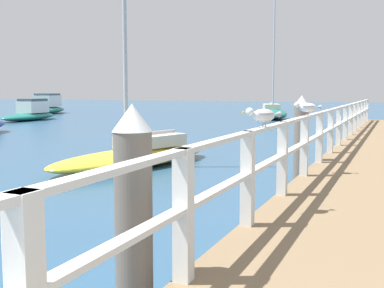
% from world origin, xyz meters
% --- Properties ---
extents(pier_deck, '(2.35, 24.80, 0.49)m').
position_xyz_m(pier_deck, '(0.00, 12.40, 0.24)').
color(pier_deck, '#846B4C').
rests_on(pier_deck, ground_plane).
extents(pier_railing, '(0.12, 23.32, 0.96)m').
position_xyz_m(pier_railing, '(-1.09, 12.40, 1.08)').
color(pier_railing, silver).
rests_on(pier_railing, pier_deck).
extents(dock_piling_near, '(0.29, 0.29, 1.75)m').
position_xyz_m(dock_piling_near, '(-1.47, 3.85, 0.89)').
color(dock_piling_near, '#6B6056').
rests_on(dock_piling_near, ground_plane).
extents(dock_piling_far, '(0.29, 0.29, 1.75)m').
position_xyz_m(dock_piling_far, '(-1.47, 10.25, 0.89)').
color(dock_piling_far, '#6B6056').
rests_on(dock_piling_far, ground_plane).
extents(seagull_foreground, '(0.36, 0.38, 0.21)m').
position_xyz_m(seagull_foreground, '(-1.10, 6.01, 1.58)').
color(seagull_foreground, white).
rests_on(seagull_foreground, pier_railing).
extents(seagull_background, '(0.46, 0.24, 0.21)m').
position_xyz_m(seagull_background, '(-1.10, 8.75, 1.58)').
color(seagull_background, white).
rests_on(seagull_background, pier_railing).
extents(boat_0, '(4.00, 6.92, 1.62)m').
position_xyz_m(boat_0, '(-25.79, 31.26, 0.54)').
color(boat_0, '#197266').
rests_on(boat_0, ground_plane).
extents(boat_1, '(3.67, 6.17, 7.78)m').
position_xyz_m(boat_1, '(-7.51, 32.16, 0.40)').
color(boat_1, '#197266').
rests_on(boat_1, ground_plane).
extents(boat_4, '(2.83, 5.28, 6.22)m').
position_xyz_m(boat_4, '(-5.64, 11.02, 0.30)').
color(boat_4, gold).
rests_on(boat_4, ground_plane).
extents(boat_5, '(2.51, 5.36, 1.34)m').
position_xyz_m(boat_5, '(-21.00, 24.23, 0.44)').
color(boat_5, '#197266').
rests_on(boat_5, ground_plane).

